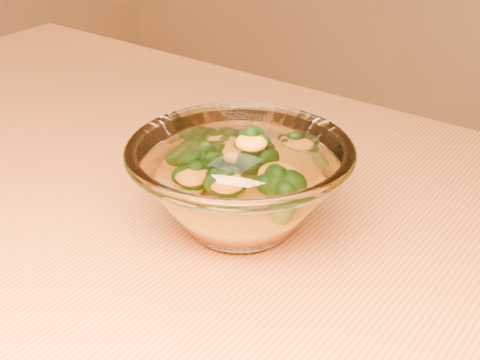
# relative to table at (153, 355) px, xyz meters

# --- Properties ---
(table) EXTENTS (1.20, 0.80, 0.75)m
(table) POSITION_rel_table_xyz_m (0.00, 0.00, 0.00)
(table) COLOR #C26C3A
(table) RESTS_ON ground
(glass_bowl) EXTENTS (0.19, 0.19, 0.08)m
(glass_bowl) POSITION_rel_table_xyz_m (0.03, 0.08, 0.14)
(glass_bowl) COLOR white
(glass_bowl) RESTS_ON table
(cheese_sauce) EXTENTS (0.11, 0.11, 0.03)m
(cheese_sauce) POSITION_rel_table_xyz_m (0.03, 0.08, 0.12)
(cheese_sauce) COLOR orange
(cheese_sauce) RESTS_ON glass_bowl
(broccoli_heap) EXTENTS (0.13, 0.12, 0.06)m
(broccoli_heap) POSITION_rel_table_xyz_m (0.02, 0.09, 0.15)
(broccoli_heap) COLOR black
(broccoli_heap) RESTS_ON cheese_sauce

